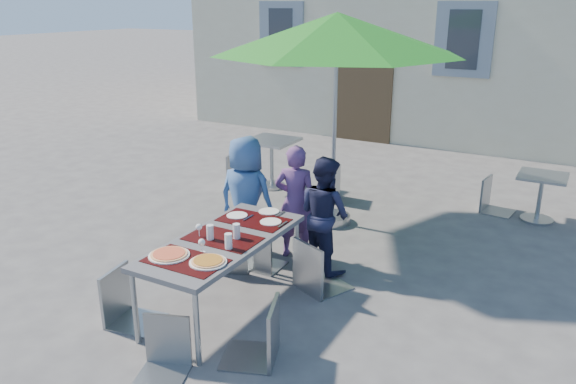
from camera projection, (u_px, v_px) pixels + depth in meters
The scene contains 21 objects.
ground at pixel (258, 331), 5.19m from camera, with size 90.00×90.00×0.00m, color #474649.
dining_table at pixel (223, 244), 5.36m from camera, with size 0.80×1.85×0.76m.
pizza_near_left at pixel (169, 254), 4.96m from camera, with size 0.37×0.37×0.03m.
pizza_near_right at pixel (208, 261), 4.83m from camera, with size 0.33×0.33×0.03m.
glassware at pixel (220, 235), 5.23m from camera, with size 0.48×0.47×0.15m.
place_settings at pixel (259, 216), 5.87m from camera, with size 0.66×0.48×0.01m.
child_0 at pixel (246, 198), 6.52m from camera, with size 0.71×0.46×1.46m, color #33568E.
child_1 at pixel (296, 202), 6.52m from camera, with size 0.50×0.33×1.36m, color #5E3974.
child_2 at pixel (324, 214), 6.22m from camera, with size 0.64×0.37×1.31m, color #1A1C3A.
chair_0 at pixel (229, 222), 6.20m from camera, with size 0.57×0.57×0.98m.
chair_1 at pixel (260, 226), 6.21m from camera, with size 0.41×0.42×0.92m.
chair_2 at pixel (316, 235), 5.73m from camera, with size 0.62×0.62×1.06m.
chair_3 at pixel (122, 265), 5.18m from camera, with size 0.51×0.51×0.99m.
chair_4 at pixel (261, 297), 4.60m from camera, with size 0.58×0.58×1.01m.
chair_5 at pixel (161, 316), 4.46m from camera, with size 0.51×0.51×0.90m.
patio_umbrella at pixel (337, 34), 6.94m from camera, with size 3.19×3.19×2.77m.
cafe_table_0 at pixel (272, 153), 9.04m from camera, with size 0.75×0.75×0.80m.
bg_chair_l_0 at pixel (238, 150), 9.05m from camera, with size 0.58×0.57×1.05m.
bg_chair_r_0 at pixel (331, 163), 8.45m from camera, with size 0.53×0.53×0.99m.
cafe_table_1 at pixel (541, 192), 7.67m from camera, with size 0.62×0.62×0.66m.
bg_chair_l_1 at pixel (495, 175), 7.99m from camera, with size 0.47×0.46×0.94m.
Camera 1 is at (2.43, -3.80, 2.89)m, focal length 35.00 mm.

